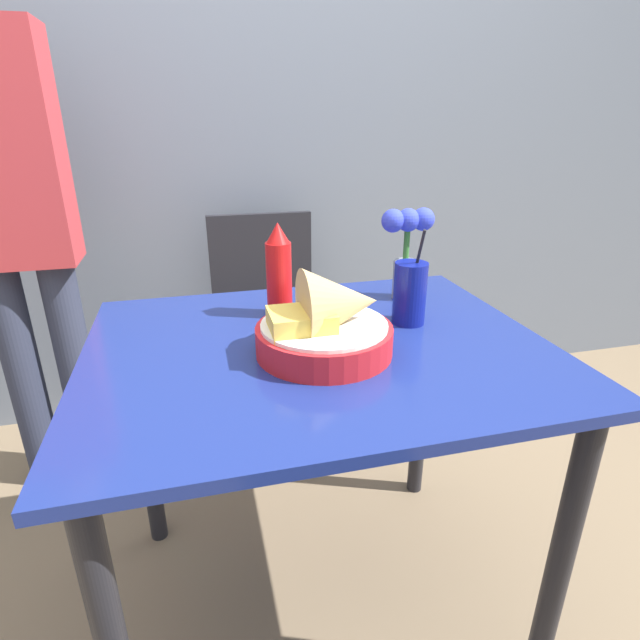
# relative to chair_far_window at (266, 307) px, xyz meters

# --- Properties ---
(ground_plane) EXTENTS (12.00, 12.00, 0.00)m
(ground_plane) POSITION_rel_chair_far_window_xyz_m (-0.01, -0.86, -0.53)
(ground_plane) COLOR #7A664C
(wall_window) EXTENTS (7.00, 0.06, 2.60)m
(wall_window) POSITION_rel_chair_far_window_xyz_m (-0.01, 0.29, 0.77)
(wall_window) COLOR slate
(wall_window) RESTS_ON ground_plane
(dining_table) EXTENTS (0.98, 0.78, 0.76)m
(dining_table) POSITION_rel_chair_far_window_xyz_m (-0.01, -0.86, 0.11)
(dining_table) COLOR navy
(dining_table) RESTS_ON ground_plane
(chair_far_window) EXTENTS (0.40, 0.40, 0.87)m
(chair_far_window) POSITION_rel_chair_far_window_xyz_m (0.00, 0.00, 0.00)
(chair_far_window) COLOR black
(chair_far_window) RESTS_ON ground_plane
(food_basket) EXTENTS (0.28, 0.28, 0.18)m
(food_basket) POSITION_rel_chair_far_window_xyz_m (0.00, -0.91, 0.30)
(food_basket) COLOR red
(food_basket) RESTS_ON dining_table
(ketchup_bottle) EXTENTS (0.06, 0.06, 0.23)m
(ketchup_bottle) POSITION_rel_chair_far_window_xyz_m (-0.06, -0.68, 0.34)
(ketchup_bottle) COLOR red
(ketchup_bottle) RESTS_ON dining_table
(drink_cup) EXTENTS (0.08, 0.08, 0.23)m
(drink_cup) POSITION_rel_chair_far_window_xyz_m (0.23, -0.80, 0.30)
(drink_cup) COLOR navy
(drink_cup) RESTS_ON dining_table
(flower_vase) EXTENTS (0.14, 0.06, 0.24)m
(flower_vase) POSITION_rel_chair_far_window_xyz_m (0.29, -0.64, 0.38)
(flower_vase) COLOR gray
(flower_vase) RESTS_ON dining_table
(person_standing) EXTENTS (0.32, 0.18, 1.64)m
(person_standing) POSITION_rel_chair_far_window_xyz_m (-0.76, -0.15, 0.42)
(person_standing) COLOR #2D3347
(person_standing) RESTS_ON ground_plane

